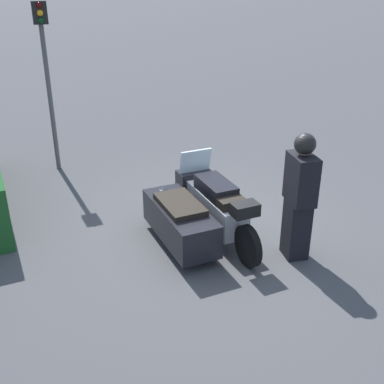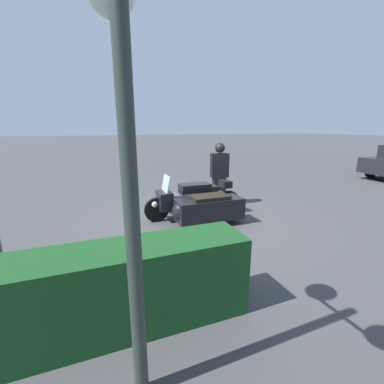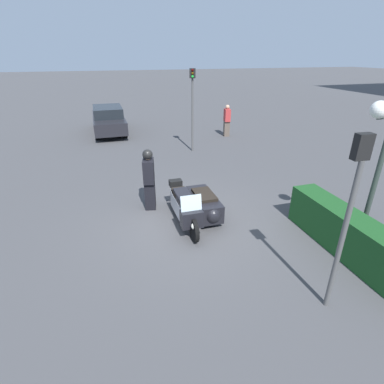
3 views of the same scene
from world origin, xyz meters
TOP-DOWN VIEW (x-y plane):
  - ground_plane at (0.00, 0.00)m, footprint 160.00×160.00m
  - police_motorcycle at (-0.09, 0.26)m, footprint 2.61×1.23m
  - officer_rider at (-1.19, -0.83)m, footprint 0.56×0.41m
  - hedge_bush_curbside at (2.45, 3.17)m, footprint 3.75×0.68m
  - twin_lamp_post at (1.98, 4.02)m, footprint 0.37×1.25m

SIDE VIEW (x-z plane):
  - ground_plane at x=0.00m, z-range 0.00..0.00m
  - police_motorcycle at x=-0.09m, z-range -0.12..1.02m
  - hedge_bush_curbside at x=2.45m, z-range 0.00..1.00m
  - officer_rider at x=-1.19m, z-range 0.05..1.90m
  - twin_lamp_post at x=1.98m, z-range 1.02..4.45m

